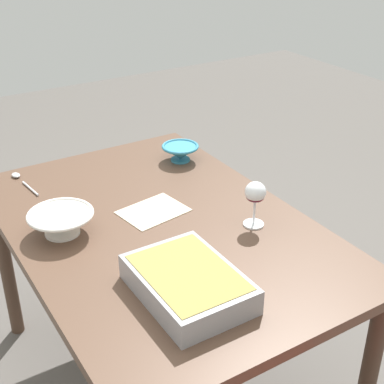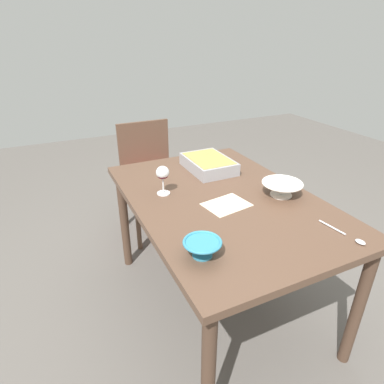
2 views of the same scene
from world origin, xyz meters
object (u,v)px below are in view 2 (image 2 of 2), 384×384
at_px(chair, 150,173).
at_px(napkin, 227,205).
at_px(wine_glass, 163,174).
at_px(mixing_bowl, 202,247).
at_px(small_bowl, 282,188).
at_px(serving_spoon, 351,237).
at_px(casserole_dish, 208,163).
at_px(dining_table, 222,210).

height_order(chair, napkin, chair).
xyz_separation_m(wine_glass, mixing_bowl, (0.57, -0.06, -0.07)).
height_order(small_bowl, serving_spoon, small_bowl).
bearing_deg(serving_spoon, small_bowl, -179.35).
xyz_separation_m(serving_spoon, napkin, (-0.48, -0.32, -0.01)).
height_order(chair, mixing_bowl, chair).
xyz_separation_m(chair, mixing_bowl, (1.45, -0.26, 0.29)).
distance_m(casserole_dish, mixing_bowl, 0.89).
bearing_deg(small_bowl, mixing_bowl, -65.14).
bearing_deg(casserole_dish, wine_glass, -62.10).
bearing_deg(wine_glass, serving_spoon, 37.65).
bearing_deg(napkin, serving_spoon, 34.00).
distance_m(casserole_dish, small_bowl, 0.52).
distance_m(wine_glass, mixing_bowl, 0.58).
distance_m(dining_table, mixing_bowl, 0.53).
xyz_separation_m(chair, casserole_dish, (0.68, 0.18, 0.30)).
bearing_deg(casserole_dish, serving_spoon, 11.32).
relative_size(dining_table, wine_glass, 8.54).
bearing_deg(small_bowl, casserole_dish, -159.48).
relative_size(dining_table, serving_spoon, 6.00).
relative_size(casserole_dish, mixing_bowl, 2.28).
bearing_deg(serving_spoon, dining_table, -152.01).
relative_size(chair, mixing_bowl, 5.84).
height_order(wine_glass, mixing_bowl, wine_glass).
height_order(serving_spoon, napkin, serving_spoon).
bearing_deg(wine_glass, napkin, 43.64).
distance_m(serving_spoon, napkin, 0.58).
relative_size(casserole_dish, serving_spoon, 1.54).
xyz_separation_m(chair, napkin, (1.13, 0.04, 0.25)).
relative_size(chair, casserole_dish, 2.57).
relative_size(wine_glass, napkin, 0.73).
height_order(dining_table, small_bowl, small_bowl).
bearing_deg(serving_spoon, chair, -167.19).
bearing_deg(casserole_dish, dining_table, -16.90).
bearing_deg(casserole_dish, small_bowl, 20.52).
height_order(mixing_bowl, serving_spoon, mixing_bowl).
relative_size(chair, small_bowl, 4.17).
bearing_deg(mixing_bowl, serving_spoon, 75.30).
xyz_separation_m(mixing_bowl, small_bowl, (-0.29, 0.62, 0.00)).
bearing_deg(serving_spoon, mixing_bowl, -104.70).
relative_size(dining_table, mixing_bowl, 8.87).
bearing_deg(dining_table, napkin, -15.50).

